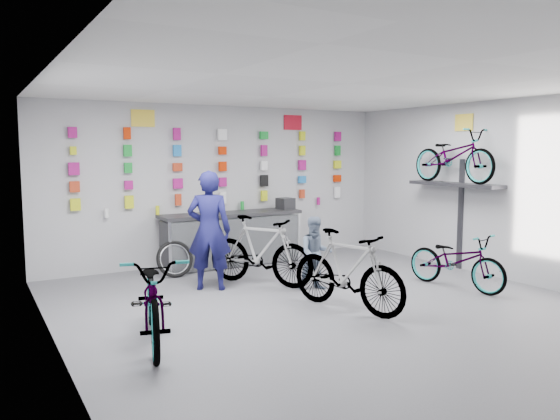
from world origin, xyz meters
TOP-DOWN VIEW (x-y plane):
  - floor at (0.00, 0.00)m, footprint 8.00×8.00m
  - ceiling at (0.00, 0.00)m, footprint 8.00×8.00m
  - wall_back at (0.00, 4.00)m, footprint 7.00×0.00m
  - wall_left at (-3.50, 0.00)m, footprint 0.00×8.00m
  - wall_right at (3.50, 0.00)m, footprint 0.00×8.00m
  - counter at (0.00, 3.54)m, footprint 2.70×0.66m
  - merch_wall at (-0.01, 3.93)m, footprint 5.58×0.08m
  - wall_bracket at (3.33, 1.20)m, footprint 0.39×1.90m
  - sign_left at (-1.50, 3.98)m, footprint 0.42×0.02m
  - sign_right at (1.60, 3.98)m, footprint 0.42×0.02m
  - sign_side at (3.48, 1.20)m, footprint 0.02×0.40m
  - bike_left at (-2.52, 0.19)m, footprint 1.17×2.09m
  - bike_center at (0.11, 0.12)m, footprint 1.02×1.89m
  - bike_right at (2.32, 0.22)m, footprint 0.87×1.76m
  - bike_service at (-0.24, 1.95)m, footprint 1.47×1.83m
  - bike_wall at (3.25, 1.20)m, footprint 0.63×1.80m
  - clerk at (-1.06, 2.09)m, footprint 0.81×0.73m
  - customer at (0.36, 1.24)m, footprint 0.65×0.57m
  - spare_wheel at (-1.25, 3.17)m, footprint 0.65×0.27m
  - register at (1.17, 3.55)m, footprint 0.31×0.33m

SIDE VIEW (x-z plane):
  - floor at x=0.00m, z-range 0.00..0.00m
  - spare_wheel at x=-1.25m, z-range -0.01..0.62m
  - bike_right at x=2.32m, z-range 0.00..0.88m
  - counter at x=0.00m, z-range -0.01..0.99m
  - bike_left at x=-2.52m, z-range 0.00..1.04m
  - bike_center at x=0.11m, z-range 0.00..1.09m
  - bike_service at x=-0.24m, z-range 0.00..1.12m
  - customer at x=0.36m, z-range 0.00..1.14m
  - clerk at x=-1.06m, z-range 0.00..1.85m
  - register at x=1.17m, z-range 1.00..1.22m
  - wall_bracket at x=3.33m, z-range 0.46..2.46m
  - wall_back at x=0.00m, z-range -2.00..5.00m
  - wall_left at x=-3.50m, z-range -2.50..5.50m
  - wall_right at x=3.50m, z-range -2.50..5.50m
  - merch_wall at x=-0.01m, z-range 1.01..2.57m
  - bike_wall at x=3.25m, z-range 1.58..2.53m
  - sign_side at x=3.48m, z-range 2.50..2.80m
  - sign_left at x=-1.50m, z-range 2.57..2.87m
  - sign_right at x=1.60m, z-range 2.57..2.87m
  - ceiling at x=0.00m, z-range 3.00..3.00m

